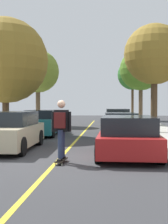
% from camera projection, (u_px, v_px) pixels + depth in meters
% --- Properties ---
extents(ground, '(80.00, 80.00, 0.00)m').
position_uv_depth(ground, '(57.00, 161.00, 9.10)').
color(ground, '#353538').
extents(center_line, '(0.12, 39.20, 0.01)m').
position_uv_depth(center_line, '(73.00, 144.00, 13.09)').
color(center_line, gold).
rests_on(center_line, ground).
extents(parked_car_left_nearest, '(1.93, 4.21, 1.44)m').
position_uv_depth(parked_car_left_nearest, '(10.00, 131.00, 11.49)').
color(parked_car_left_nearest, '#BCAD89').
rests_on(parked_car_left_nearest, ground).
extents(parked_car_left_near, '(1.89, 4.52, 1.40)m').
position_uv_depth(parked_car_left_near, '(43.00, 123.00, 17.15)').
color(parked_car_left_near, '#196066').
rests_on(parked_car_left_near, ground).
extents(parked_car_right_nearest, '(2.06, 4.32, 1.31)m').
position_uv_depth(parked_car_right_nearest, '(128.00, 136.00, 10.10)').
color(parked_car_right_nearest, maroon).
rests_on(parked_car_right_nearest, ground).
extents(parked_car_right_near, '(2.05, 4.33, 1.26)m').
position_uv_depth(parked_car_right_near, '(120.00, 124.00, 16.79)').
color(parked_car_right_near, '#196066').
rests_on(parked_car_right_near, ground).
extents(parked_car_right_far, '(1.97, 4.69, 1.40)m').
position_uv_depth(parked_car_right_far, '(117.00, 118.00, 22.56)').
color(parked_car_right_far, '#BCAD89').
rests_on(parked_car_right_far, ground).
extents(street_tree_left_nearest, '(4.69, 4.69, 6.34)m').
position_uv_depth(street_tree_left_nearest, '(5.00, 61.00, 16.75)').
color(street_tree_left_nearest, '#4C3823').
rests_on(street_tree_left_nearest, sidewalk_left).
extents(street_tree_left_near, '(3.41, 3.41, 5.95)m').
position_uv_depth(street_tree_left_near, '(38.00, 72.00, 24.43)').
color(street_tree_left_near, brown).
rests_on(street_tree_left_near, sidewalk_left).
extents(street_tree_right_nearest, '(3.46, 3.46, 6.18)m').
position_uv_depth(street_tree_right_nearest, '(154.00, 55.00, 17.40)').
color(street_tree_right_nearest, '#4C3823').
rests_on(street_tree_right_nearest, sidewalk_right).
extents(street_tree_right_near, '(3.40, 3.40, 6.14)m').
position_uv_depth(street_tree_right_near, '(141.00, 70.00, 24.71)').
color(street_tree_right_near, brown).
rests_on(street_tree_right_near, sidewalk_right).
extents(street_tree_right_far, '(3.27, 3.27, 6.48)m').
position_uv_depth(street_tree_right_far, '(133.00, 75.00, 33.21)').
color(street_tree_right_far, '#4C3823').
rests_on(street_tree_right_far, sidewalk_right).
extents(skateboard, '(0.28, 0.85, 0.10)m').
position_uv_depth(skateboard, '(61.00, 160.00, 8.83)').
color(skateboard, black).
rests_on(skateboard, ground).
extents(skateboarder, '(0.59, 0.71, 1.72)m').
position_uv_depth(skateboarder, '(61.00, 126.00, 8.78)').
color(skateboarder, black).
rests_on(skateboarder, skateboard).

